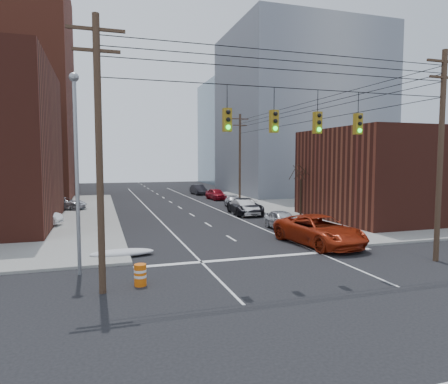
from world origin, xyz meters
TOP-DOWN VIEW (x-y plane):
  - ground at (0.00, 0.00)m, footprint 160.00×160.00m
  - sidewalk_ne at (27.00, 27.00)m, footprint 40.00×40.00m
  - building_brick_far at (-26.00, 74.00)m, footprint 22.00×18.00m
  - building_office at (22.00, 44.00)m, footprint 22.00×20.00m
  - building_glass at (24.00, 70.00)m, footprint 20.00×18.00m
  - building_storefront at (18.00, 16.00)m, footprint 16.00×12.00m
  - utility_pole_left at (-8.50, 3.00)m, footprint 2.20×0.28m
  - utility_pole_right at (8.50, 3.00)m, footprint 2.20×0.28m
  - utility_pole_far at (8.50, 34.00)m, footprint 2.20×0.28m
  - traffic_signals at (0.10, 2.97)m, footprint 17.00×0.42m
  - street_light at (-9.50, 6.00)m, footprint 0.44×0.44m
  - bare_tree at (9.59, 20.00)m, footprint 2.09×2.20m
  - snow_nw at (-7.40, 9.00)m, footprint 3.50×1.08m
  - snow_ne at (7.40, 9.50)m, footprint 3.00×1.08m
  - snow_east_far at (7.40, 14.00)m, footprint 4.00×1.08m
  - red_pickup at (4.64, 8.37)m, footprint 3.94×7.04m
  - parked_car_a at (4.80, 13.99)m, footprint 2.02×4.45m
  - parked_car_b at (4.80, 22.34)m, footprint 1.69×4.47m
  - parked_car_c at (5.08, 22.83)m, footprint 3.06×5.83m
  - parked_car_d at (5.82, 28.43)m, footprint 2.28×4.43m
  - parked_car_e at (6.29, 37.14)m, footprint 2.15×4.50m
  - parked_car_f at (5.87, 45.38)m, footprint 1.78×4.58m
  - lot_car_a at (-13.63, 20.78)m, footprint 4.69×2.82m
  - lot_car_b at (-12.08, 30.89)m, footprint 4.94×3.11m
  - lot_car_d at (-17.27, 28.51)m, footprint 4.52×3.03m
  - construction_barrel at (-6.95, 3.50)m, footprint 0.60×0.60m

SIDE VIEW (x-z plane):
  - ground at x=0.00m, z-range 0.00..0.00m
  - sidewalk_ne at x=27.00m, z-range 0.00..0.15m
  - snow_nw at x=-7.40m, z-range 0.00..0.42m
  - snow_ne at x=7.40m, z-range 0.00..0.42m
  - snow_east_far at x=7.40m, z-range 0.00..0.42m
  - construction_barrel at x=-6.95m, z-range 0.01..0.95m
  - parked_car_d at x=5.82m, z-range 0.00..1.23m
  - parked_car_b at x=4.80m, z-range 0.00..1.46m
  - parked_car_a at x=4.80m, z-range 0.00..1.48m
  - parked_car_e at x=6.29m, z-range 0.00..1.48m
  - parked_car_f at x=5.87m, z-range 0.00..1.49m
  - parked_car_c at x=5.08m, z-range 0.00..1.56m
  - lot_car_b at x=-12.08m, z-range 0.15..1.42m
  - lot_car_d at x=-17.27m, z-range 0.15..1.58m
  - lot_car_a at x=-13.63m, z-range 0.15..1.61m
  - red_pickup at x=4.64m, z-range 0.00..1.86m
  - bare_tree at x=9.59m, z-range -0.15..4.79m
  - building_storefront at x=18.00m, z-range 0.00..8.00m
  - street_light at x=-9.50m, z-range 0.88..10.20m
  - utility_pole_left at x=-8.50m, z-range 0.28..11.28m
  - utility_pole_right at x=8.50m, z-range 0.28..11.28m
  - utility_pole_far at x=8.50m, z-range 0.28..11.28m
  - building_brick_far at x=-26.00m, z-range 0.00..12.00m
  - traffic_signals at x=0.10m, z-range 6.16..8.18m
  - building_glass at x=24.00m, z-range 0.00..22.00m
  - building_office at x=22.00m, z-range 0.00..25.00m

